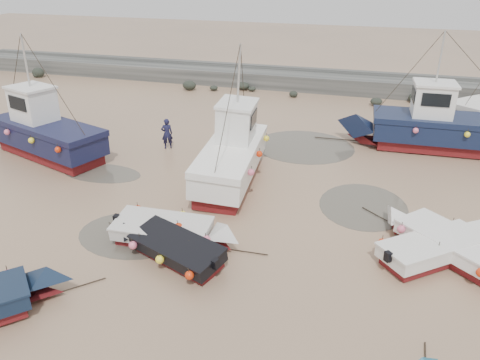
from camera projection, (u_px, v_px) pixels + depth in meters
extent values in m
plane|color=#A48060|center=(229.00, 234.00, 17.96)|extent=(120.00, 120.00, 0.00)
cube|color=#63635E|center=(311.00, 82.00, 36.74)|extent=(60.00, 2.20, 1.20)
cube|color=#63635E|center=(313.00, 70.00, 37.47)|extent=(60.00, 0.60, 0.25)
ellipsoid|color=black|center=(376.00, 101.00, 33.05)|extent=(0.84, 0.86, 0.51)
ellipsoid|color=black|center=(415.00, 98.00, 33.70)|extent=(0.98, 1.07, 0.72)
ellipsoid|color=black|center=(243.00, 86.00, 36.76)|extent=(0.99, 0.80, 0.58)
ellipsoid|color=black|center=(37.00, 75.00, 40.63)|extent=(0.65, 0.64, 0.43)
ellipsoid|color=black|center=(444.00, 104.00, 32.79)|extent=(0.61, 0.47, 0.46)
ellipsoid|color=black|center=(252.00, 89.00, 36.47)|extent=(0.61, 0.53, 0.32)
ellipsoid|color=black|center=(463.00, 103.00, 33.00)|extent=(0.67, 0.55, 0.43)
ellipsoid|color=black|center=(189.00, 85.00, 36.78)|extent=(1.09, 0.88, 0.72)
ellipsoid|color=black|center=(214.00, 88.00, 36.64)|extent=(0.65, 0.60, 0.37)
ellipsoid|color=black|center=(442.00, 105.00, 32.30)|extent=(0.88, 0.64, 0.62)
ellipsoid|color=black|center=(293.00, 94.00, 35.05)|extent=(0.64, 0.62, 0.48)
ellipsoid|color=black|center=(38.00, 73.00, 40.66)|extent=(1.10, 0.87, 0.86)
ellipsoid|color=black|center=(416.00, 100.00, 33.63)|extent=(0.55, 0.45, 0.29)
cylinder|color=#514B41|center=(133.00, 234.00, 17.96)|extent=(4.24, 4.24, 0.01)
cylinder|color=#514B41|center=(363.00, 206.00, 19.99)|extent=(3.72, 3.72, 0.01)
cylinder|color=#514B41|center=(102.00, 173.00, 22.97)|extent=(4.08, 4.08, 0.01)
cylinder|color=#514B41|center=(304.00, 146.00, 26.16)|extent=(5.61, 5.61, 0.01)
pyramid|color=#101D30|center=(37.00, 274.00, 14.18)|extent=(1.83, 1.82, 0.90)
cylinder|color=black|center=(75.00, 288.00, 15.03)|extent=(1.43, 1.45, 0.04)
sphere|color=red|center=(7.00, 272.00, 14.81)|extent=(0.30, 0.30, 0.30)
cube|color=maroon|center=(432.00, 257.00, 16.37)|extent=(3.57, 3.25, 0.30)
cube|color=silver|center=(434.00, 248.00, 16.20)|extent=(3.91, 3.59, 0.45)
cube|color=brown|center=(435.00, 244.00, 16.13)|extent=(3.25, 2.97, 0.10)
cube|color=silver|center=(435.00, 242.00, 16.09)|extent=(4.02, 3.69, 0.07)
cube|color=black|center=(388.00, 258.00, 15.40)|extent=(0.28, 0.28, 0.35)
sphere|color=red|center=(383.00, 243.00, 16.32)|extent=(0.30, 0.30, 0.30)
cube|color=maroon|center=(179.00, 256.00, 16.41)|extent=(3.41, 2.30, 0.30)
cube|color=black|center=(179.00, 247.00, 16.25)|extent=(3.70, 2.58, 0.45)
pyramid|color=black|center=(138.00, 217.00, 17.21)|extent=(1.18, 1.53, 0.90)
cube|color=brown|center=(178.00, 243.00, 16.17)|extent=(3.09, 2.12, 0.10)
cube|color=black|center=(178.00, 241.00, 16.13)|extent=(3.80, 2.66, 0.07)
cube|color=black|center=(218.00, 262.00, 15.16)|extent=(0.25, 0.27, 0.35)
cylinder|color=black|center=(125.00, 231.00, 18.11)|extent=(1.86, 0.80, 0.04)
sphere|color=red|center=(191.00, 271.00, 14.87)|extent=(0.30, 0.30, 0.30)
sphere|color=red|center=(209.00, 242.00, 16.38)|extent=(0.30, 0.30, 0.30)
sphere|color=red|center=(162.00, 255.00, 15.64)|extent=(0.30, 0.30, 0.30)
sphere|color=red|center=(181.00, 229.00, 17.15)|extent=(0.30, 0.30, 0.30)
sphere|color=red|center=(135.00, 241.00, 16.40)|extent=(0.30, 0.30, 0.30)
cube|color=maroon|center=(163.00, 238.00, 17.49)|extent=(3.31, 1.47, 0.30)
cube|color=beige|center=(163.00, 229.00, 17.33)|extent=(3.55, 1.72, 0.45)
pyramid|color=beige|center=(217.00, 226.00, 16.67)|extent=(0.76, 1.63, 0.90)
cube|color=brown|center=(162.00, 225.00, 17.25)|extent=(2.98, 1.38, 0.10)
cube|color=beige|center=(162.00, 223.00, 17.21)|extent=(3.63, 1.78, 0.07)
cube|color=black|center=(117.00, 219.00, 17.65)|extent=(0.19, 0.23, 0.35)
cylinder|color=black|center=(241.00, 251.00, 16.89)|extent=(2.00, 0.10, 0.04)
sphere|color=red|center=(139.00, 210.00, 18.39)|extent=(0.30, 0.30, 0.30)
sphere|color=red|center=(140.00, 238.00, 16.57)|extent=(0.30, 0.30, 0.30)
sphere|color=red|center=(183.00, 216.00, 17.99)|extent=(0.30, 0.30, 0.30)
sphere|color=red|center=(190.00, 245.00, 16.17)|extent=(0.30, 0.30, 0.30)
cube|color=maroon|center=(452.00, 254.00, 16.56)|extent=(3.70, 3.47, 0.30)
cube|color=white|center=(454.00, 245.00, 16.39)|extent=(4.07, 3.84, 0.45)
pyramid|color=white|center=(403.00, 207.00, 17.92)|extent=(1.66, 1.76, 0.90)
cube|color=brown|center=(455.00, 241.00, 16.32)|extent=(3.37, 3.17, 0.10)
cube|color=white|center=(456.00, 239.00, 16.28)|extent=(4.18, 3.95, 0.07)
cylinder|color=black|center=(381.00, 218.00, 19.04)|extent=(1.54, 1.34, 0.04)
sphere|color=red|center=(480.00, 274.00, 14.70)|extent=(0.30, 0.30, 0.30)
sphere|color=red|center=(437.00, 251.00, 15.86)|extent=(0.30, 0.30, 0.30)
sphere|color=red|center=(452.00, 224.00, 17.41)|extent=(0.30, 0.30, 0.30)
sphere|color=red|center=(400.00, 231.00, 17.03)|extent=(0.30, 0.30, 0.30)
cube|color=maroon|center=(51.00, 152.00, 24.70)|extent=(6.49, 3.89, 0.55)
cube|color=#141736|center=(49.00, 139.00, 24.37)|extent=(7.03, 4.36, 0.95)
pyramid|color=#141736|center=(4.00, 113.00, 26.04)|extent=(2.11, 2.68, 1.40)
cube|color=brown|center=(47.00, 129.00, 24.14)|extent=(6.86, 4.23, 0.08)
cube|color=#141736|center=(46.00, 127.00, 24.08)|extent=(7.19, 4.46, 0.30)
cube|color=white|center=(32.00, 106.00, 24.12)|extent=(2.42, 2.20, 1.70)
cube|color=white|center=(29.00, 88.00, 23.72)|extent=(2.62, 2.38, 0.12)
cube|color=black|center=(20.00, 98.00, 24.53)|extent=(0.50, 1.33, 0.68)
cylinder|color=#B7B7B2|center=(23.00, 61.00, 23.13)|extent=(0.10, 0.10, 2.60)
cylinder|color=black|center=(0.00, 137.00, 27.35)|extent=(2.85, 1.02, 0.05)
sphere|color=#E36686|center=(58.00, 151.00, 21.91)|extent=(0.30, 0.30, 0.30)
sphere|color=#E36686|center=(87.00, 131.00, 24.36)|extent=(0.30, 0.30, 0.30)
sphere|color=#E36686|center=(31.00, 142.00, 22.99)|extent=(0.30, 0.30, 0.30)
sphere|color=#E36686|center=(62.00, 124.00, 25.44)|extent=(0.30, 0.30, 0.30)
sphere|color=#E36686|center=(7.00, 133.00, 24.07)|extent=(0.30, 0.30, 0.30)
sphere|color=#E36686|center=(39.00, 117.00, 26.52)|extent=(0.30, 0.30, 0.30)
cube|color=maroon|center=(230.00, 177.00, 21.95)|extent=(2.29, 6.17, 0.55)
cube|color=white|center=(230.00, 162.00, 21.62)|extent=(2.65, 6.63, 0.95)
pyramid|color=white|center=(246.00, 122.00, 24.66)|extent=(2.31, 1.57, 1.40)
cube|color=brown|center=(229.00, 152.00, 21.40)|extent=(2.55, 6.48, 0.08)
cube|color=white|center=(229.00, 149.00, 21.33)|extent=(2.71, 6.78, 0.30)
cube|color=white|center=(234.00, 123.00, 21.69)|extent=(1.69, 2.10, 1.70)
cube|color=white|center=(233.00, 104.00, 21.29)|extent=(1.82, 2.27, 0.12)
cube|color=black|center=(238.00, 111.00, 22.48)|extent=(1.32, 0.14, 0.68)
cylinder|color=#B7B7B2|center=(233.00, 74.00, 20.70)|extent=(0.10, 0.10, 2.60)
cylinder|color=black|center=(249.00, 144.00, 26.36)|extent=(0.25, 3.00, 0.05)
sphere|color=#E36686|center=(187.00, 176.00, 19.42)|extent=(0.30, 0.30, 0.30)
sphere|color=#E36686|center=(249.00, 171.00, 19.87)|extent=(0.30, 0.30, 0.30)
sphere|color=#E36686|center=(201.00, 157.00, 21.24)|extent=(0.30, 0.30, 0.30)
sphere|color=#E36686|center=(258.00, 153.00, 21.69)|extent=(0.30, 0.30, 0.30)
sphere|color=#E36686|center=(212.00, 141.00, 23.06)|extent=(0.30, 0.30, 0.30)
sphere|color=#E36686|center=(265.00, 138.00, 23.51)|extent=(0.30, 0.30, 0.30)
cube|color=maroon|center=(446.00, 145.00, 25.64)|extent=(7.35, 2.61, 0.55)
cube|color=#111B36|center=(448.00, 132.00, 25.31)|extent=(7.90, 3.05, 0.95)
pyramid|color=#111B36|center=(365.00, 113.00, 25.99)|extent=(1.50, 2.87, 1.40)
cube|color=brown|center=(450.00, 123.00, 25.09)|extent=(7.72, 2.94, 0.08)
cube|color=#111B36|center=(451.00, 120.00, 25.03)|extent=(8.08, 3.12, 0.30)
cube|color=white|center=(433.00, 101.00, 24.84)|extent=(2.06, 2.04, 1.70)
cube|color=white|center=(436.00, 84.00, 24.44)|extent=(2.22, 2.20, 0.12)
cube|color=black|center=(414.00, 95.00, 24.95)|extent=(0.10, 1.69, 0.68)
cylinder|color=#B7B7B2|center=(441.00, 58.00, 23.84)|extent=(0.10, 0.10, 2.60)
cylinder|color=black|center=(341.00, 140.00, 26.99)|extent=(3.00, 0.13, 0.05)
sphere|color=#E36686|center=(467.00, 136.00, 23.68)|extent=(0.30, 0.30, 0.30)
sphere|color=#E36686|center=(434.00, 116.00, 26.63)|extent=(0.30, 0.30, 0.30)
sphere|color=#E36686|center=(416.00, 132.00, 24.23)|extent=(0.30, 0.30, 0.30)
sphere|color=#E36686|center=(389.00, 113.00, 27.18)|extent=(0.30, 0.30, 0.30)
sphere|color=#E36686|center=(450.00, 106.00, 28.35)|extent=(0.30, 0.30, 0.30)
sphere|color=#E36686|center=(468.00, 103.00, 29.03)|extent=(0.30, 0.30, 0.30)
imported|color=#161633|center=(168.00, 148.00, 25.92)|extent=(0.74, 0.67, 1.71)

